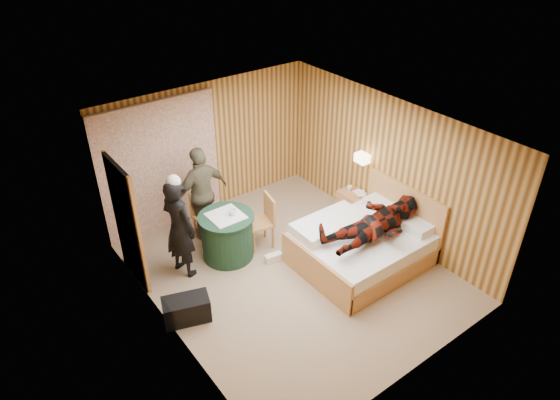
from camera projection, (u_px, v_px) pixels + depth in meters
floor at (291, 271)px, 8.15m from camera, size 4.20×5.00×0.01m
ceiling at (293, 130)px, 6.82m from camera, size 4.20×5.00×0.01m
wall_back at (208, 148)px, 9.18m from camera, size 4.20×0.02×2.50m
wall_left at (163, 260)px, 6.42m from camera, size 0.02×5.00×2.50m
wall_right at (388, 167)px, 8.55m from camera, size 0.02×5.00×2.50m
curtain at (160, 167)px, 8.66m from camera, size 2.20×0.08×2.40m
doorway at (127, 223)px, 7.51m from camera, size 0.06×0.90×2.05m
wall_lamp at (362, 158)px, 8.74m from camera, size 0.26×0.24×0.16m
bed at (362, 245)px, 8.22m from camera, size 2.07×1.63×1.12m
nightstand at (353, 206)px, 9.31m from camera, size 0.42×0.57×0.55m
round_table at (227, 236)px, 8.29m from camera, size 0.92×0.92×0.82m
chair_far at (204, 210)px, 8.70m from camera, size 0.49×0.49×0.93m
chair_near at (264, 217)px, 8.49m from camera, size 0.51×0.51×0.95m
duffel_bag at (186, 309)px, 7.15m from camera, size 0.74×0.55×0.38m
sneaker_left at (209, 248)px, 8.57m from camera, size 0.29×0.19×0.12m
sneaker_right at (273, 258)px, 8.34m from camera, size 0.31×0.16×0.13m
woman_standing at (179, 228)px, 7.71m from camera, size 0.57×0.71×1.70m
man_at_table at (202, 193)px, 8.57m from camera, size 1.05×0.53×1.72m
man_on_bed at (378, 217)px, 7.72m from camera, size 0.86×0.67×1.77m
book_lower at (356, 194)px, 9.13m from camera, size 0.17×0.23×0.02m
book_upper at (356, 193)px, 9.12m from camera, size 0.27×0.28×0.02m
cup_nightstand at (349, 188)px, 9.23m from camera, size 0.13×0.13×0.09m
cup_table at (233, 212)px, 8.06m from camera, size 0.15×0.15×0.10m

